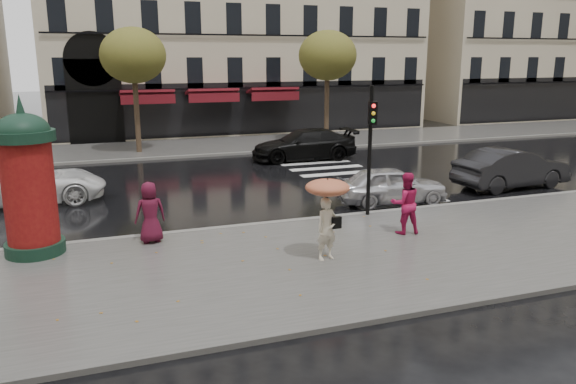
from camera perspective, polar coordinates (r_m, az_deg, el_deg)
name	(u,v)px	position (r m, az deg, el deg)	size (l,w,h in m)	color
ground	(282,261)	(14.65, -0.62, -6.98)	(160.00, 160.00, 0.00)	black
near_sidewalk	(288,265)	(14.19, 0.04, -7.42)	(90.00, 7.00, 0.12)	#474744
far_sidewalk	(174,148)	(32.68, -11.52, 4.39)	(90.00, 6.00, 0.12)	#474744
near_kerb	(250,226)	(17.34, -3.84, -3.45)	(90.00, 0.25, 0.14)	slate
far_kerb	(182,157)	(29.75, -10.68, 3.56)	(90.00, 0.25, 0.14)	slate
zebra_crossing	(339,174)	(25.40, 5.17, 1.88)	(3.60, 11.75, 0.01)	silver
tree_far_left	(133,56)	(31.07, -15.45, 13.19)	(3.40, 3.40, 6.64)	#38281C
tree_far_right	(328,56)	(33.76, 4.04, 13.63)	(3.40, 3.40, 6.64)	#38281C
woman_umbrella	(327,206)	(14.02, 4.01, -1.38)	(1.11, 1.11, 2.14)	beige
woman_red	(405,203)	(16.56, 11.82, -1.12)	(0.88, 0.68, 1.80)	#B7164B
man_burgundy	(150,212)	(15.90, -13.84, -2.02)	(0.83, 0.54, 1.71)	#521025
morris_column	(28,179)	(15.76, -24.91, 1.18)	(1.54, 1.54, 4.14)	black
traffic_light	(371,138)	(17.95, 8.40, 5.42)	(0.30, 0.41, 4.15)	black
car_silver	(391,185)	(20.38, 10.46, 0.70)	(1.59, 3.96, 1.35)	silver
car_darkgrey	(512,168)	(24.19, 21.77, 2.27)	(1.68, 4.82, 1.59)	black
car_white	(30,183)	(22.12, -24.77, 0.81)	(2.40, 5.21, 1.45)	white
car_black	(304,145)	(28.63, 1.62, 4.83)	(2.17, 5.35, 1.55)	black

